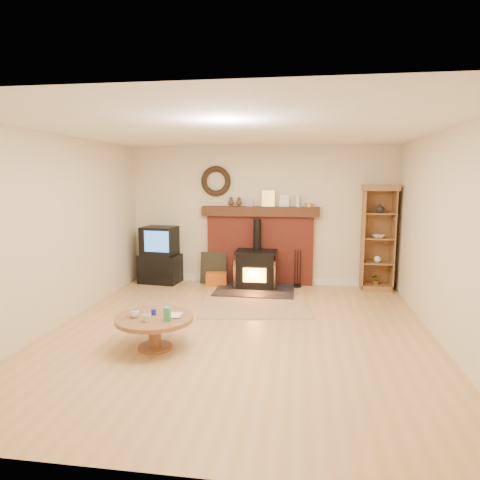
% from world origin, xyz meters
% --- Properties ---
extents(ground, '(5.50, 5.50, 0.00)m').
position_xyz_m(ground, '(0.00, 0.00, 0.00)').
color(ground, tan).
rests_on(ground, ground).
extents(room_shell, '(5.02, 5.52, 2.61)m').
position_xyz_m(room_shell, '(-0.02, 0.09, 1.72)').
color(room_shell, beige).
rests_on(room_shell, ground).
extents(chimney_breast, '(2.20, 0.22, 1.78)m').
position_xyz_m(chimney_breast, '(0.00, 2.67, 0.80)').
color(chimney_breast, '#983526').
rests_on(chimney_breast, ground).
extents(wood_stove, '(1.40, 1.00, 1.26)m').
position_xyz_m(wood_stove, '(-0.03, 2.27, 0.34)').
color(wood_stove, black).
rests_on(wood_stove, ground).
extents(area_rug, '(1.85, 1.40, 0.01)m').
position_xyz_m(area_rug, '(0.07, 1.14, 0.01)').
color(area_rug, brown).
rests_on(area_rug, ground).
extents(tv_unit, '(0.80, 0.60, 1.09)m').
position_xyz_m(tv_unit, '(-1.92, 2.47, 0.52)').
color(tv_unit, black).
rests_on(tv_unit, ground).
extents(curio_cabinet, '(0.61, 0.44, 1.89)m').
position_xyz_m(curio_cabinet, '(2.14, 2.55, 0.95)').
color(curio_cabinet, brown).
rests_on(curio_cabinet, ground).
extents(firelog_box, '(0.41, 0.29, 0.24)m').
position_xyz_m(firelog_box, '(-0.79, 2.40, 0.12)').
color(firelog_box, gold).
rests_on(firelog_box, ground).
extents(leaning_painting, '(0.50, 0.13, 0.60)m').
position_xyz_m(leaning_painting, '(-0.88, 2.55, 0.30)').
color(leaning_painting, black).
rests_on(leaning_painting, ground).
extents(fire_tools, '(0.16, 0.16, 0.70)m').
position_xyz_m(fire_tools, '(0.72, 2.50, 0.13)').
color(fire_tools, black).
rests_on(fire_tools, ground).
extents(coffee_table, '(0.92, 0.92, 0.55)m').
position_xyz_m(coffee_table, '(-0.92, -0.65, 0.32)').
color(coffee_table, brown).
rests_on(coffee_table, ground).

